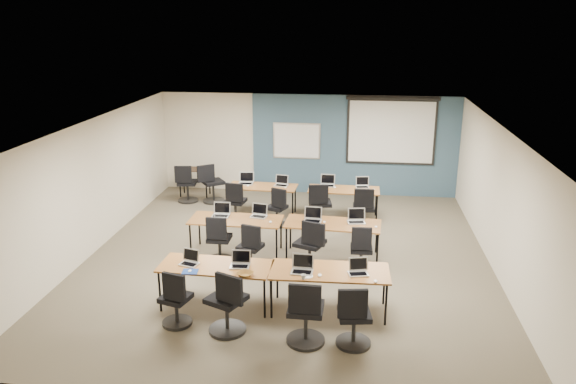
# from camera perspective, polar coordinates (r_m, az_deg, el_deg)

# --- Properties ---
(floor) EXTENTS (8.00, 9.00, 0.02)m
(floor) POSITION_cam_1_polar(r_m,az_deg,el_deg) (11.41, -0.05, -6.68)
(floor) COLOR #6B6354
(floor) RESTS_ON ground
(ceiling) EXTENTS (8.00, 9.00, 0.02)m
(ceiling) POSITION_cam_1_polar(r_m,az_deg,el_deg) (10.60, -0.06, 6.76)
(ceiling) COLOR white
(ceiling) RESTS_ON ground
(wall_back) EXTENTS (8.00, 0.04, 2.70)m
(wall_back) POSITION_cam_1_polar(r_m,az_deg,el_deg) (15.26, 2.03, 4.87)
(wall_back) COLOR beige
(wall_back) RESTS_ON ground
(wall_front) EXTENTS (8.00, 0.04, 2.70)m
(wall_front) POSITION_cam_1_polar(r_m,az_deg,el_deg) (6.83, -4.80, -11.61)
(wall_front) COLOR beige
(wall_front) RESTS_ON ground
(wall_left) EXTENTS (0.04, 9.00, 2.70)m
(wall_left) POSITION_cam_1_polar(r_m,az_deg,el_deg) (12.08, -19.25, 0.50)
(wall_left) COLOR beige
(wall_left) RESTS_ON ground
(wall_right) EXTENTS (0.04, 9.00, 2.70)m
(wall_right) POSITION_cam_1_polar(r_m,az_deg,el_deg) (11.19, 20.72, -0.95)
(wall_right) COLOR beige
(wall_right) RESTS_ON ground
(blue_accent_panel) EXTENTS (5.50, 0.04, 2.70)m
(blue_accent_panel) POSITION_cam_1_polar(r_m,az_deg,el_deg) (15.18, 6.75, 4.69)
(blue_accent_panel) COLOR #3D5977
(blue_accent_panel) RESTS_ON wall_back
(whiteboard) EXTENTS (1.28, 0.03, 0.98)m
(whiteboard) POSITION_cam_1_polar(r_m,az_deg,el_deg) (15.20, 0.88, 5.21)
(whiteboard) COLOR silver
(whiteboard) RESTS_ON wall_back
(projector_screen) EXTENTS (2.40, 0.10, 1.82)m
(projector_screen) POSITION_cam_1_polar(r_m,az_deg,el_deg) (15.03, 10.46, 6.48)
(projector_screen) COLOR black
(projector_screen) RESTS_ON wall_back
(training_table_front_left) EXTENTS (1.86, 0.77, 0.73)m
(training_table_front_left) POSITION_cam_1_polar(r_m,az_deg,el_deg) (9.45, -7.36, -7.62)
(training_table_front_left) COLOR #A77941
(training_table_front_left) RESTS_ON floor
(training_table_front_right) EXTENTS (1.93, 0.81, 0.73)m
(training_table_front_right) POSITION_cam_1_polar(r_m,az_deg,el_deg) (9.21, 4.24, -8.19)
(training_table_front_right) COLOR #98623B
(training_table_front_right) RESTS_ON floor
(training_table_mid_left) EXTENTS (1.87, 0.78, 0.73)m
(training_table_mid_left) POSITION_cam_1_polar(r_m,az_deg,el_deg) (11.46, -5.30, -2.95)
(training_table_mid_left) COLOR brown
(training_table_mid_left) RESTS_ON floor
(training_table_mid_right) EXTENTS (1.90, 0.79, 0.73)m
(training_table_mid_right) POSITION_cam_1_polar(r_m,az_deg,el_deg) (11.23, 4.56, -3.37)
(training_table_mid_right) COLOR #9C6945
(training_table_mid_right) RESTS_ON floor
(training_table_back_left) EXTENTS (1.66, 0.69, 0.73)m
(training_table_back_left) POSITION_cam_1_polar(r_m,az_deg,el_deg) (13.63, -2.60, 0.41)
(training_table_back_left) COLOR #A96A3A
(training_table_back_left) RESTS_ON floor
(training_table_back_right) EXTENTS (1.69, 0.70, 0.73)m
(training_table_back_right) POSITION_cam_1_polar(r_m,az_deg,el_deg) (13.43, 5.68, 0.09)
(training_table_back_right) COLOR brown
(training_table_back_right) RESTS_ON floor
(laptop_0) EXTENTS (0.30, 0.26, 0.23)m
(laptop_0) POSITION_cam_1_polar(r_m,az_deg,el_deg) (9.52, -9.95, -6.86)
(laptop_0) COLOR #B3B3B3
(laptop_0) RESTS_ON training_table_front_left
(mouse_0) EXTENTS (0.06, 0.09, 0.03)m
(mouse_0) POSITION_cam_1_polar(r_m,az_deg,el_deg) (9.26, -9.94, -7.91)
(mouse_0) COLOR white
(mouse_0) RESTS_ON training_table_front_left
(task_chair_0) EXTENTS (0.48, 0.47, 0.96)m
(task_chair_0) POSITION_cam_1_polar(r_m,az_deg,el_deg) (9.07, -11.33, -11.01)
(task_chair_0) COLOR black
(task_chair_0) RESTS_ON floor
(laptop_1) EXTENTS (0.32, 0.27, 0.24)m
(laptop_1) POSITION_cam_1_polar(r_m,az_deg,el_deg) (9.34, -4.87, -7.14)
(laptop_1) COLOR #AAAAAA
(laptop_1) RESTS_ON training_table_front_left
(mouse_1) EXTENTS (0.07, 0.11, 0.04)m
(mouse_1) POSITION_cam_1_polar(r_m,az_deg,el_deg) (9.10, -3.76, -8.14)
(mouse_1) COLOR white
(mouse_1) RESTS_ON training_table_front_left
(task_chair_1) EXTENTS (0.62, 0.58, 1.05)m
(task_chair_1) POSITION_cam_1_polar(r_m,az_deg,el_deg) (8.74, -6.17, -11.57)
(task_chair_1) COLOR black
(task_chair_1) RESTS_ON floor
(laptop_2) EXTENTS (0.35, 0.30, 0.26)m
(laptop_2) POSITION_cam_1_polar(r_m,az_deg,el_deg) (9.11, 1.46, -7.68)
(laptop_2) COLOR #A9A9AB
(laptop_2) RESTS_ON training_table_front_right
(mouse_2) EXTENTS (0.08, 0.11, 0.04)m
(mouse_2) POSITION_cam_1_polar(r_m,az_deg,el_deg) (8.99, 3.24, -8.44)
(mouse_2) COLOR white
(mouse_2) RESTS_ON training_table_front_right
(task_chair_2) EXTENTS (0.58, 0.58, 1.05)m
(task_chair_2) POSITION_cam_1_polar(r_m,az_deg,el_deg) (8.44, 1.79, -12.61)
(task_chair_2) COLOR black
(task_chair_2) RESTS_ON floor
(laptop_3) EXTENTS (0.31, 0.26, 0.24)m
(laptop_3) POSITION_cam_1_polar(r_m,az_deg,el_deg) (9.12, 7.15, -7.85)
(laptop_3) COLOR silver
(laptop_3) RESTS_ON training_table_front_right
(mouse_3) EXTENTS (0.09, 0.11, 0.03)m
(mouse_3) POSITION_cam_1_polar(r_m,az_deg,el_deg) (8.89, 8.89, -8.95)
(mouse_3) COLOR white
(mouse_3) RESTS_ON training_table_front_right
(task_chair_3) EXTENTS (0.53, 0.53, 1.00)m
(task_chair_3) POSITION_cam_1_polar(r_m,az_deg,el_deg) (8.44, 6.67, -12.91)
(task_chair_3) COLOR black
(task_chair_3) RESTS_ON floor
(laptop_4) EXTENTS (0.35, 0.30, 0.26)m
(laptop_4) POSITION_cam_1_polar(r_m,az_deg,el_deg) (11.65, -6.81, -2.10)
(laptop_4) COLOR #BABAC4
(laptop_4) RESTS_ON training_table_mid_left
(mouse_4) EXTENTS (0.09, 0.12, 0.04)m
(mouse_4) POSITION_cam_1_polar(r_m,az_deg,el_deg) (11.47, -6.52, -2.67)
(mouse_4) COLOR white
(mouse_4) RESTS_ON training_table_mid_left
(task_chair_4) EXTENTS (0.50, 0.50, 0.98)m
(task_chair_4) POSITION_cam_1_polar(r_m,az_deg,el_deg) (11.17, -7.04, -5.14)
(task_chair_4) COLOR black
(task_chair_4) RESTS_ON floor
(laptop_5) EXTENTS (0.33, 0.28, 0.25)m
(laptop_5) POSITION_cam_1_polar(r_m,az_deg,el_deg) (11.55, -2.95, -2.18)
(laptop_5) COLOR silver
(laptop_5) RESTS_ON training_table_mid_left
(mouse_5) EXTENTS (0.08, 0.11, 0.03)m
(mouse_5) POSITION_cam_1_polar(r_m,az_deg,el_deg) (11.21, -1.81, -3.05)
(mouse_5) COLOR white
(mouse_5) RESTS_ON training_table_mid_left
(task_chair_5) EXTENTS (0.49, 0.48, 0.96)m
(task_chair_5) POSITION_cam_1_polar(r_m,az_deg,el_deg) (10.76, -3.82, -5.99)
(task_chair_5) COLOR black
(task_chair_5) RESTS_ON floor
(laptop_6) EXTENTS (0.35, 0.30, 0.27)m
(laptop_6) POSITION_cam_1_polar(r_m,az_deg,el_deg) (11.29, 2.53, -2.62)
(laptop_6) COLOR silver
(laptop_6) RESTS_ON training_table_mid_right
(mouse_6) EXTENTS (0.07, 0.10, 0.03)m
(mouse_6) POSITION_cam_1_polar(r_m,az_deg,el_deg) (11.23, 3.71, -3.05)
(mouse_6) COLOR white
(mouse_6) RESTS_ON training_table_mid_right
(task_chair_6) EXTENTS (0.59, 0.57, 1.04)m
(task_chair_6) POSITION_cam_1_polar(r_m,az_deg,el_deg) (10.71, 2.30, -5.85)
(task_chair_6) COLOR black
(task_chair_6) RESTS_ON floor
(laptop_7) EXTENTS (0.35, 0.29, 0.26)m
(laptop_7) POSITION_cam_1_polar(r_m,az_deg,el_deg) (11.30, 6.96, -2.73)
(laptop_7) COLOR #BBBBBF
(laptop_7) RESTS_ON training_table_mid_right
(mouse_7) EXTENTS (0.08, 0.10, 0.03)m
(mouse_7) POSITION_cam_1_polar(r_m,az_deg,el_deg) (11.09, 8.93, -3.51)
(mouse_7) COLOR white
(mouse_7) RESTS_ON training_table_mid_right
(task_chair_7) EXTENTS (0.46, 0.46, 0.95)m
(task_chair_7) POSITION_cam_1_polar(r_m,az_deg,el_deg) (10.76, 7.44, -6.13)
(task_chair_7) COLOR black
(task_chair_7) RESTS_ON floor
(laptop_8) EXTENTS (0.36, 0.30, 0.27)m
(laptop_8) POSITION_cam_1_polar(r_m,az_deg,el_deg) (13.83, -4.28, 1.14)
(laptop_8) COLOR silver
(laptop_8) RESTS_ON training_table_back_left
(mouse_8) EXTENTS (0.08, 0.11, 0.03)m
(mouse_8) POSITION_cam_1_polar(r_m,az_deg,el_deg) (13.62, -4.08, 0.65)
(mouse_8) COLOR white
(mouse_8) RESTS_ON training_table_back_left
(task_chair_8) EXTENTS (0.52, 0.52, 1.00)m
(task_chair_8) POSITION_cam_1_polar(r_m,az_deg,el_deg) (13.26, -5.38, -1.36)
(task_chair_8) COLOR black
(task_chair_8) RESTS_ON floor
(laptop_9) EXTENTS (0.32, 0.27, 0.24)m
(laptop_9) POSITION_cam_1_polar(r_m,az_deg,el_deg) (13.64, -0.66, 0.93)
(laptop_9) COLOR #AAAAAA
(laptop_9) RESTS_ON training_table_back_left
(mouse_9) EXTENTS (0.09, 0.11, 0.03)m
(mouse_9) POSITION_cam_1_polar(r_m,az_deg,el_deg) (13.45, -0.26, 0.47)
(mouse_9) COLOR white
(mouse_9) RESTS_ON training_table_back_left
(task_chair_9) EXTENTS (0.49, 0.46, 0.95)m
(task_chair_9) POSITION_cam_1_polar(r_m,az_deg,el_deg) (12.94, -1.08, -1.88)
(task_chair_9) COLOR black
(task_chair_9) RESTS_ON floor
(laptop_10) EXTENTS (0.35, 0.30, 0.26)m
(laptop_10) POSITION_cam_1_polar(r_m,az_deg,el_deg) (13.65, 4.04, 0.92)
(laptop_10) COLOR #A7A7AA
(laptop_10) RESTS_ON training_table_back_right
(mouse_10) EXTENTS (0.08, 0.11, 0.04)m
(mouse_10) POSITION_cam_1_polar(r_m,az_deg,el_deg) (13.50, 4.77, 0.48)
(mouse_10) COLOR white
(mouse_10) RESTS_ON training_table_back_right
(task_chair_10) EXTENTS (0.55, 0.55, 1.03)m
(task_chair_10) POSITION_cam_1_polar(r_m,az_deg,el_deg) (13.01, 3.26, -1.61)
(task_chair_10) COLOR black
(task_chair_10) RESTS_ON floor
(laptop_11) EXTENTS (0.32, 0.27, 0.24)m
(laptop_11) POSITION_cam_1_polar(r_m,az_deg,el_deg) (13.63, 7.56, 0.75)
(laptop_11) COLOR #9E9EA9
(laptop_11) RESTS_ON training_table_back_right
(mouse_11) EXTENTS (0.07, 0.10, 0.03)m
(mouse_11) POSITION_cam_1_polar(r_m,az_deg,el_deg) (13.44, 8.70, 0.25)
(mouse_11) COLOR white
(mouse_11) RESTS_ON training_table_back_right
(task_chair_11) EXTENTS (0.54, 0.54, 1.02)m
(task_chair_11) POSITION_cam_1_polar(r_m,az_deg,el_deg) (12.83, 7.67, -2.04)
(task_chair_11) COLOR black
(task_chair_11) RESTS_ON floor
(blue_mousepad) EXTENTS (0.27, 0.23, 0.01)m
(blue_mousepad) POSITION_cam_1_polar(r_m,az_deg,el_deg) (9.26, -9.91, -7.96)
(blue_mousepad) COLOR navy
(blue_mousepad) RESTS_ON training_table_front_left
(snack_bowl) EXTENTS (0.38, 0.38, 0.07)m
(snack_bowl) POSITION_cam_1_polar(r_m,az_deg,el_deg) (8.99, -4.39, -8.30)
(snack_bowl) COLOR #955A29
(snack_bowl) RESTS_ON training_table_front_left
(snack_plate) EXTENTS (0.23, 0.23, 0.01)m
(snack_plate) POSITION_cam_1_polar(r_m,az_deg,el_deg) (8.97, 1.97, -8.53)
(snack_plate) COLOR white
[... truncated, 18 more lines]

